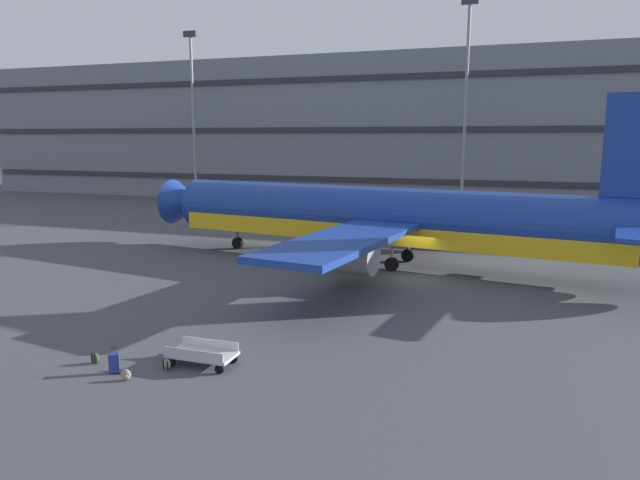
{
  "coord_description": "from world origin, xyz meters",
  "views": [
    {
      "loc": [
        5.88,
        -34.88,
        8.67
      ],
      "look_at": [
        -4.35,
        -5.04,
        3.0
      ],
      "focal_mm": 32.14,
      "sensor_mm": 36.0,
      "label": 1
    }
  ],
  "objects": [
    {
      "name": "backpack_teal",
      "position": [
        -7.07,
        -18.75,
        0.21
      ],
      "size": [
        0.42,
        0.34,
        0.48
      ],
      "color": "gray",
      "rests_on": "ground_plane"
    },
    {
      "name": "light_mast_far_left",
      "position": [
        -34.5,
        31.88,
        12.69
      ],
      "size": [
        1.8,
        0.5,
        22.0
      ],
      "color": "gray",
      "rests_on": "ground_plane"
    },
    {
      "name": "baggage_cart",
      "position": [
        -5.22,
        -16.56,
        0.43
      ],
      "size": [
        3.3,
        1.31,
        0.82
      ],
      "color": "#B7B7BC",
      "rests_on": "ground_plane"
    },
    {
      "name": "ground_plane",
      "position": [
        0.0,
        0.0,
        0.0
      ],
      "size": [
        600.0,
        600.0,
        0.0
      ],
      "primitive_type": "plane",
      "color": "#424449"
    },
    {
      "name": "light_mast_left",
      "position": [
        0.05,
        31.88,
        13.46
      ],
      "size": [
        1.8,
        0.5,
        23.5
      ],
      "color": "gray",
      "rests_on": "ground_plane"
    },
    {
      "name": "airliner",
      "position": [
        -2.2,
        3.12,
        3.22
      ],
      "size": [
        38.41,
        31.11,
        11.11
      ],
      "color": "navy",
      "rests_on": "ground_plane"
    },
    {
      "name": "backpack_silver",
      "position": [
        -6.24,
        -17.4,
        0.21
      ],
      "size": [
        0.33,
        0.26,
        0.48
      ],
      "color": "gray",
      "rests_on": "ground_plane"
    },
    {
      "name": "terminal_structure",
      "position": [
        0.0,
        45.23,
        9.64
      ],
      "size": [
        148.72,
        15.95,
        19.28
      ],
      "color": "slate",
      "rests_on": "ground_plane"
    },
    {
      "name": "suitcase_laid_flat",
      "position": [
        -7.88,
        -18.34,
        0.41
      ],
      "size": [
        0.46,
        0.42,
        0.97
      ],
      "color": "navy",
      "rests_on": "ground_plane"
    },
    {
      "name": "suitcase_small",
      "position": [
        -6.76,
        -16.21,
        0.1
      ],
      "size": [
        0.76,
        0.77,
        0.2
      ],
      "color": "gray",
      "rests_on": "ground_plane"
    },
    {
      "name": "backpack_black",
      "position": [
        -9.21,
        -17.8,
        0.21
      ],
      "size": [
        0.32,
        0.26,
        0.5
      ],
      "color": "#264C26",
      "rests_on": "ground_plane"
    }
  ]
}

